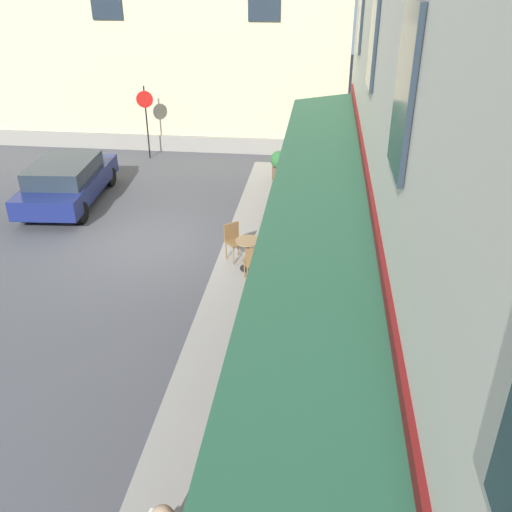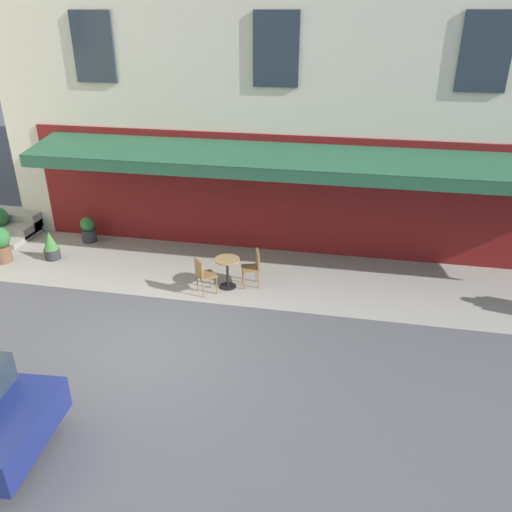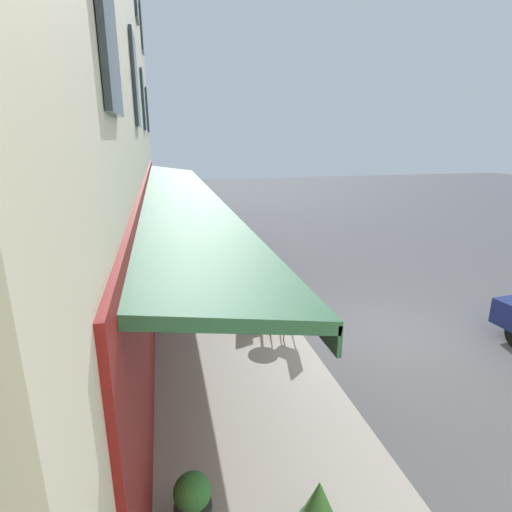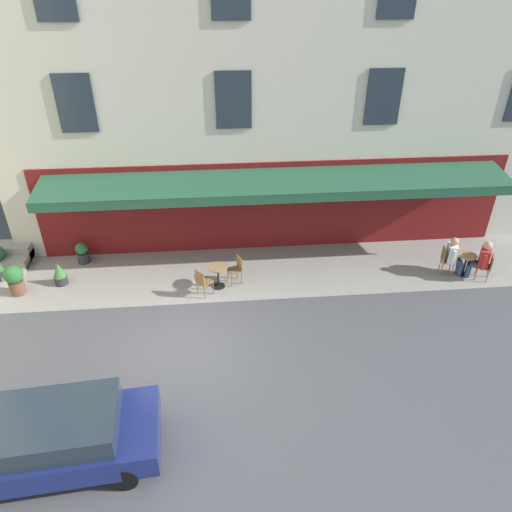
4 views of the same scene
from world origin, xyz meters
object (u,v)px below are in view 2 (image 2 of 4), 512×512
at_px(cafe_chair_wicker_by_window, 254,265).
at_px(cafe_chair_wicker_facing_street, 203,273).
at_px(potted_plant_by_steps, 51,246).
at_px(potted_plant_under_sign, 0,243).
at_px(potted_plant_entrance_left, 88,230).
at_px(cafe_table_mid_terrace, 227,269).

bearing_deg(cafe_chair_wicker_by_window, cafe_chair_wicker_facing_street, 30.31).
xyz_separation_m(cafe_chair_wicker_facing_street, potted_plant_by_steps, (4.52, -1.02, -0.17)).
distance_m(cafe_chair_wicker_by_window, potted_plant_by_steps, 5.61).
relative_size(potted_plant_under_sign, potted_plant_by_steps, 1.24).
bearing_deg(potted_plant_entrance_left, potted_plant_by_steps, 72.04).
xyz_separation_m(cafe_table_mid_terrace, cafe_chair_wicker_by_window, (-0.60, -0.21, 0.06)).
height_order(cafe_table_mid_terrace, potted_plant_under_sign, potted_plant_under_sign).
height_order(cafe_chair_wicker_by_window, potted_plant_entrance_left, cafe_chair_wicker_by_window).
relative_size(cafe_table_mid_terrace, potted_plant_under_sign, 0.77).
bearing_deg(cafe_table_mid_terrace, cafe_chair_wicker_facing_street, 41.21).
xyz_separation_m(cafe_chair_wicker_by_window, potted_plant_by_steps, (5.59, -0.39, -0.17)).
bearing_deg(potted_plant_by_steps, potted_plant_under_sign, 18.91).
relative_size(cafe_chair_wicker_facing_street, cafe_chair_wicker_by_window, 1.00).
bearing_deg(cafe_chair_wicker_facing_street, potted_plant_under_sign, -6.08).
relative_size(cafe_chair_wicker_facing_street, potted_plant_under_sign, 0.94).
relative_size(cafe_table_mid_terrace, cafe_chair_wicker_by_window, 0.82).
bearing_deg(cafe_table_mid_terrace, cafe_chair_wicker_by_window, -160.59).
bearing_deg(cafe_chair_wicker_facing_street, cafe_table_mid_terrace, -138.79).
distance_m(potted_plant_by_steps, potted_plant_entrance_left, 1.33).
bearing_deg(potted_plant_entrance_left, potted_plant_under_sign, 46.32).
relative_size(cafe_chair_wicker_by_window, potted_plant_under_sign, 0.94).
bearing_deg(cafe_chair_wicker_by_window, cafe_table_mid_terrace, 19.41).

